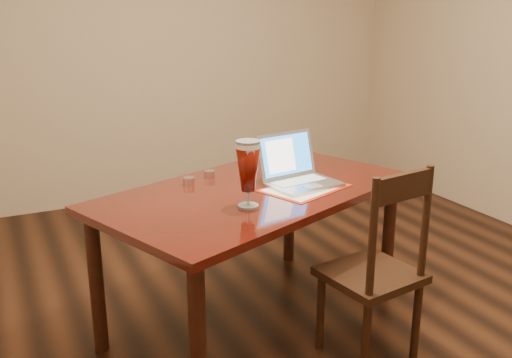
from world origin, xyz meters
name	(u,v)px	position (x,y,z in m)	size (l,w,h in m)	color
ground	(303,320)	(0.00, 0.00, 0.00)	(5.00, 5.00, 0.00)	black
dining_table	(256,203)	(-0.24, 0.11, 0.69)	(1.87, 1.46, 1.09)	#450C09
dining_chair	(376,271)	(0.13, -0.44, 0.47)	(0.48, 0.46, 0.99)	black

